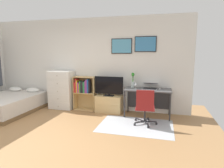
# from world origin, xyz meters

# --- Properties ---
(ground_plane) EXTENTS (7.20, 7.20, 0.00)m
(ground_plane) POSITION_xyz_m (0.00, 0.00, 0.00)
(ground_plane) COLOR #A87A4C
(wall_back_with_posters) EXTENTS (6.12, 0.09, 2.70)m
(wall_back_with_posters) POSITION_xyz_m (0.02, 2.43, 1.36)
(wall_back_with_posters) COLOR silver
(wall_back_with_posters) RESTS_ON ground_plane
(area_rug) EXTENTS (1.70, 1.20, 0.01)m
(area_rug) POSITION_xyz_m (1.70, 1.27, 0.00)
(area_rug) COLOR #B2B7BC
(area_rug) RESTS_ON ground_plane
(bed) EXTENTS (1.49, 1.93, 0.61)m
(bed) POSITION_xyz_m (-2.01, 1.41, 0.24)
(bed) COLOR brown
(bed) RESTS_ON ground_plane
(dresser) EXTENTS (0.73, 0.46, 1.15)m
(dresser) POSITION_xyz_m (-0.70, 2.15, 0.58)
(dresser) COLOR white
(dresser) RESTS_ON ground_plane
(bookshelf) EXTENTS (0.65, 0.30, 1.00)m
(bookshelf) POSITION_xyz_m (0.02, 2.21, 0.61)
(bookshelf) COLOR tan
(bookshelf) RESTS_ON ground_plane
(tv_stand) EXTENTS (0.75, 0.41, 0.48)m
(tv_stand) POSITION_xyz_m (0.80, 2.17, 0.24)
(tv_stand) COLOR tan
(tv_stand) RESTS_ON ground_plane
(television) EXTENTS (0.83, 0.16, 0.55)m
(television) POSITION_xyz_m (0.80, 2.15, 0.76)
(television) COLOR black
(television) RESTS_ON tv_stand
(desk) EXTENTS (1.21, 0.60, 0.74)m
(desk) POSITION_xyz_m (1.90, 2.15, 0.61)
(desk) COLOR #4C4C4F
(desk) RESTS_ON ground_plane
(office_chair) EXTENTS (0.57, 0.58, 0.86)m
(office_chair) POSITION_xyz_m (1.90, 1.37, 0.46)
(office_chair) COLOR #232326
(office_chair) RESTS_ON ground_plane
(laptop) EXTENTS (0.39, 0.42, 0.17)m
(laptop) POSITION_xyz_m (1.95, 2.19, 0.81)
(laptop) COLOR #B7B7BC
(laptop) RESTS_ON desk
(computer_mouse) EXTENTS (0.06, 0.10, 0.03)m
(computer_mouse) POSITION_xyz_m (2.21, 2.05, 0.76)
(computer_mouse) COLOR silver
(computer_mouse) RESTS_ON desk
(bamboo_vase) EXTENTS (0.09, 0.10, 0.41)m
(bamboo_vase) POSITION_xyz_m (1.47, 2.24, 0.94)
(bamboo_vase) COLOR silver
(bamboo_vase) RESTS_ON desk
(wine_glass) EXTENTS (0.07, 0.07, 0.18)m
(wine_glass) POSITION_xyz_m (1.58, 2.01, 0.87)
(wine_glass) COLOR silver
(wine_glass) RESTS_ON desk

